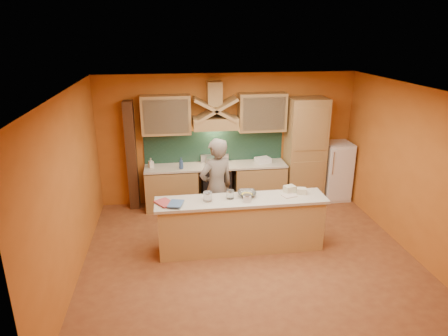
{
  "coord_description": "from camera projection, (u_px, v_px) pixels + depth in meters",
  "views": [
    {
      "loc": [
        -1.25,
        -5.76,
        3.65
      ],
      "look_at": [
        -0.31,
        0.9,
        1.3
      ],
      "focal_mm": 32.0,
      "sensor_mm": 36.0,
      "label": 1
    }
  ],
  "objects": [
    {
      "name": "grocery_bag_b",
      "position": [
        301.0,
        191.0,
        6.91
      ],
      "size": [
        0.19,
        0.16,
        0.1
      ],
      "primitive_type": "cube",
      "rotation": [
        0.0,
        0.0,
        -0.22
      ],
      "color": "beige",
      "rests_on": "island_top"
    },
    {
      "name": "stove",
      "position": [
        216.0,
        185.0,
        8.62
      ],
      "size": [
        0.6,
        0.58,
        0.9
      ],
      "primitive_type": "cube",
      "color": "black",
      "rests_on": "floor"
    },
    {
      "name": "island_top",
      "position": [
        241.0,
        200.0,
        6.72
      ],
      "size": [
        2.9,
        0.62,
        0.05
      ],
      "primitive_type": "cube",
      "color": "beige",
      "rests_on": "island_body"
    },
    {
      "name": "pantry_column",
      "position": [
        305.0,
        151.0,
        8.65
      ],
      "size": [
        0.8,
        0.6,
        2.3
      ],
      "primitive_type": "cube",
      "color": "#AC854E",
      "rests_on": "floor"
    },
    {
      "name": "cloth",
      "position": [
        289.0,
        196.0,
        6.82
      ],
      "size": [
        0.27,
        0.24,
        0.02
      ],
      "primitive_type": "cube",
      "rotation": [
        0.0,
        0.0,
        0.31
      ],
      "color": "beige",
      "rests_on": "island_top"
    },
    {
      "name": "wall_right",
      "position": [
        413.0,
        171.0,
        6.66
      ],
      "size": [
        0.02,
        5.0,
        2.8
      ],
      "primitive_type": "cube",
      "color": "#BF6925",
      "rests_on": "floor"
    },
    {
      "name": "wall_left",
      "position": [
        70.0,
        189.0,
        5.93
      ],
      "size": [
        0.02,
        5.0,
        2.8
      ],
      "primitive_type": "cube",
      "color": "#BF6925",
      "rests_on": "floor"
    },
    {
      "name": "jar_small",
      "position": [
        230.0,
        194.0,
        6.71
      ],
      "size": [
        0.17,
        0.17,
        0.15
      ],
      "primitive_type": "cylinder",
      "rotation": [
        0.0,
        0.0,
        -0.35
      ],
      "color": "white",
      "rests_on": "island_top"
    },
    {
      "name": "upper_cabinet_right",
      "position": [
        262.0,
        112.0,
        8.36
      ],
      "size": [
        1.0,
        0.35,
        0.8
      ],
      "primitive_type": "cube",
      "color": "#AC854E",
      "rests_on": "wall_back"
    },
    {
      "name": "backsplash",
      "position": [
        214.0,
        146.0,
        8.62
      ],
      "size": [
        3.0,
        0.03,
        0.7
      ],
      "primitive_type": "cube",
      "color": "#173327",
      "rests_on": "wall_back"
    },
    {
      "name": "trim_column_left",
      "position": [
        132.0,
        156.0,
        8.3
      ],
      "size": [
        0.2,
        0.3,
        2.3
      ],
      "primitive_type": "cube",
      "color": "#472816",
      "rests_on": "floor"
    },
    {
      "name": "book_upper",
      "position": [
        169.0,
        203.0,
        6.46
      ],
      "size": [
        0.3,
        0.35,
        0.02
      ],
      "primitive_type": "imported",
      "rotation": [
        0.0,
        0.0,
        -0.27
      ],
      "color": "#41608F",
      "rests_on": "island_top"
    },
    {
      "name": "island_body",
      "position": [
        241.0,
        226.0,
        6.88
      ],
      "size": [
        2.8,
        0.55,
        0.88
      ],
      "primitive_type": "cube",
      "color": "tan",
      "rests_on": "floor"
    },
    {
      "name": "pot_small",
      "position": [
        219.0,
        161.0,
        8.55
      ],
      "size": [
        0.2,
        0.2,
        0.16
      ],
      "primitive_type": "cylinder",
      "rotation": [
        0.0,
        0.0,
        -0.06
      ],
      "color": "#ADADB3",
      "rests_on": "stove"
    },
    {
      "name": "counter_top",
      "position": [
        216.0,
        166.0,
        8.47
      ],
      "size": [
        3.0,
        0.62,
        0.04
      ],
      "primitive_type": "cube",
      "color": "beige",
      "rests_on": "base_cabinet_left"
    },
    {
      "name": "range_hood",
      "position": [
        215.0,
        123.0,
        8.22
      ],
      "size": [
        0.92,
        0.5,
        0.24
      ],
      "primitive_type": "cube",
      "color": "#AC854E",
      "rests_on": "wall_back"
    },
    {
      "name": "fridge",
      "position": [
        336.0,
        171.0,
        8.91
      ],
      "size": [
        0.58,
        0.6,
        1.3
      ],
      "primitive_type": "cube",
      "color": "white",
      "rests_on": "floor"
    },
    {
      "name": "wall_front",
      "position": [
        303.0,
        269.0,
        3.95
      ],
      "size": [
        5.5,
        0.02,
        2.8
      ],
      "primitive_type": "cube",
      "color": "#BF6925",
      "rests_on": "floor"
    },
    {
      "name": "soap_bottle_a",
      "position": [
        151.0,
        163.0,
        8.27
      ],
      "size": [
        0.12,
        0.12,
        0.21
      ],
      "primitive_type": "imported",
      "rotation": [
        0.0,
        0.0,
        0.42
      ],
      "color": "silver",
      "rests_on": "counter_top"
    },
    {
      "name": "mixing_bowl",
      "position": [
        247.0,
        194.0,
        6.82
      ],
      "size": [
        0.34,
        0.34,
        0.08
      ],
      "primitive_type": "imported",
      "rotation": [
        0.0,
        0.0,
        -0.09
      ],
      "color": "silver",
      "rests_on": "island_top"
    },
    {
      "name": "base_cabinet_left",
      "position": [
        172.0,
        189.0,
        8.5
      ],
      "size": [
        1.1,
        0.6,
        0.86
      ],
      "primitive_type": "cube",
      "color": "#AC854E",
      "rests_on": "floor"
    },
    {
      "name": "wall_back",
      "position": [
        228.0,
        139.0,
        8.63
      ],
      "size": [
        5.5,
        0.02,
        2.8
      ],
      "primitive_type": "cube",
      "color": "#BF6925",
      "rests_on": "floor"
    },
    {
      "name": "book_lower",
      "position": [
        158.0,
        205.0,
        6.44
      ],
      "size": [
        0.38,
        0.4,
        0.03
      ],
      "primitive_type": "imported",
      "rotation": [
        0.0,
        0.0,
        0.58
      ],
      "color": "#B34040",
      "rests_on": "island_top"
    },
    {
      "name": "jar_large",
      "position": [
        208.0,
        196.0,
        6.61
      ],
      "size": [
        0.19,
        0.19,
        0.16
      ],
      "primitive_type": "cylinder",
      "rotation": [
        0.0,
        0.0,
        0.38
      ],
      "color": "white",
      "rests_on": "island_top"
    },
    {
      "name": "floor",
      "position": [
        250.0,
        257.0,
        6.75
      ],
      "size": [
        5.5,
        5.0,
        0.01
      ],
      "primitive_type": "cube",
      "color": "brown",
      "rests_on": "ground"
    },
    {
      "name": "hood_chimney",
      "position": [
        215.0,
        94.0,
        8.12
      ],
      "size": [
        0.3,
        0.3,
        0.5
      ],
      "primitive_type": "cube",
      "color": "#AC854E",
      "rests_on": "wall_back"
    },
    {
      "name": "ceiling",
      "position": [
        254.0,
        90.0,
        5.83
      ],
      "size": [
        5.5,
        5.0,
        0.01
      ],
      "primitive_type": "cube",
      "color": "white",
      "rests_on": "wall_back"
    },
    {
      "name": "soap_bottle_b",
      "position": [
        181.0,
        163.0,
        8.19
      ],
      "size": [
        0.13,
        0.13,
        0.24
      ],
      "primitive_type": "imported",
      "rotation": [
        0.0,
        0.0,
        0.62
      ],
      "color": "#2D4A7E",
      "rests_on": "counter_top"
    },
    {
      "name": "dish_rack",
      "position": [
        263.0,
        160.0,
        8.6
      ],
      "size": [
        0.36,
        0.31,
        0.11
      ],
      "primitive_type": "cube",
      "rotation": [
        0.0,
        0.0,
        0.28
      ],
      "color": "white",
      "rests_on": "counter_top"
    },
    {
      "name": "grocery_bag_a",
      "position": [
        290.0,
        189.0,
        6.97
      ],
      "size": [
        0.22,
        0.19,
        0.12
      ],
      "primitive_type": "cube",
      "rotation": [
        0.0,
        0.0,
        0.31
      ],
      "color": "beige",
      "rests_on": "island_top"
    },
    {
      "name": "pot_large",
      "position": [
        212.0,
        162.0,
        8.46
      ],
      "size": [
        0.34,
        0.34,
        0.16
      ],
      "primitive_type": "cylinder",
      "rotation": [
        0.0,
        0.0,
        -0.32
      ],
      "color": "silver",
      "rests_on": "stove"
    },
    {
      "name": "person",
      "position": [
        216.0,
        188.0,
        7.2
      ],
      "size": [
        0.8,
        0.68,
        1.86
      ],
      "primitive_type": "imported",
      "rotation": [
        0.0,
        0.0,
        3.56
      ],
      "color": "#70665B",
      "rests_on": "floor"
    },
    {
      "name": "kitchen_scale",
      "position": [
        247.0,
        198.0,
        6.6
      ],
      "size": [
        0.16,
        0.16,
        0.11
      ],
      "primitive_type": "cube",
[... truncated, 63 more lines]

